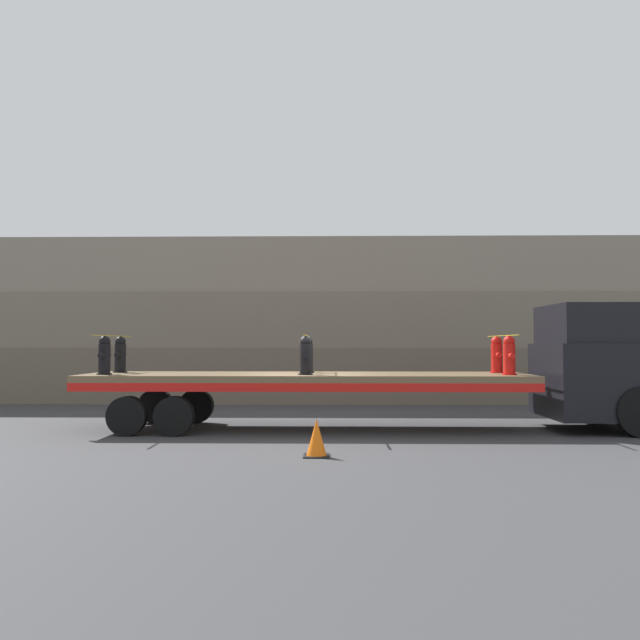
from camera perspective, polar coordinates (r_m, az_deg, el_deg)
ground_plane at (r=15.79m, az=-1.25°, el=-9.96°), size 120.00×120.00×0.00m
rock_cliff at (r=23.60m, az=-0.45°, el=-0.10°), size 60.00×3.30×6.01m
truck_cab at (r=16.99m, az=24.16°, el=-3.99°), size 2.61×2.72×3.10m
flatbed_trailer at (r=15.71m, az=-3.47°, el=-5.77°), size 11.00×2.67×1.39m
fire_hydrant_black_near_0 at (r=16.05m, az=-19.11°, el=-3.09°), size 0.36×0.58×0.94m
fire_hydrant_black_far_0 at (r=17.12m, az=-17.80°, el=-3.05°), size 0.36×0.58×0.94m
fire_hydrant_black_near_1 at (r=15.08m, az=-1.33°, el=-3.28°), size 0.36×0.58×0.94m
fire_hydrant_black_far_1 at (r=16.21m, az=-1.16°, el=-3.21°), size 0.36×0.58×0.94m
fire_hydrant_red_near_2 at (r=15.66m, az=16.91°, el=-3.14°), size 0.36×0.58×0.94m
fire_hydrant_red_far_2 at (r=16.75m, az=15.86°, el=-3.09°), size 0.36×0.58×0.94m
cargo_strap_rear at (r=16.58m, az=-18.41°, el=-1.38°), size 0.05×2.78×0.01m
cargo_strap_middle at (r=15.65m, az=-1.24°, el=-1.45°), size 0.05×2.78×0.01m
cargo_strap_front at (r=16.20m, az=16.35°, el=-1.39°), size 0.05×2.78×0.01m
traffic_cone at (r=12.00m, az=-0.32°, el=-10.73°), size 0.49×0.49×0.71m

